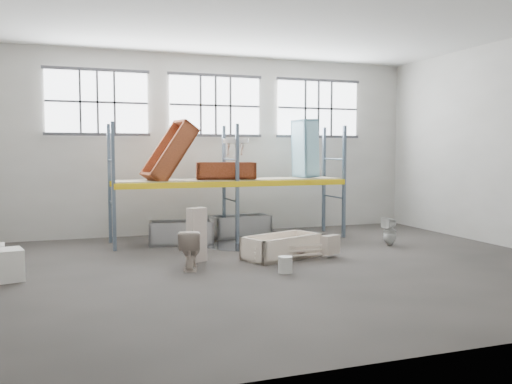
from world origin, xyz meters
name	(u,v)px	position (x,y,z in m)	size (l,w,h in m)	color
floor	(281,269)	(0.00, 0.00, -0.05)	(12.00, 10.00, 0.10)	#46413C
ceiling	(282,11)	(0.00, 0.00, 5.05)	(12.00, 10.00, 0.10)	silver
wall_back	(215,145)	(0.00, 5.05, 2.50)	(12.00, 0.10, 5.00)	#A29F95
wall_front	(453,135)	(0.00, -5.05, 2.50)	(12.00, 0.10, 5.00)	#B5B1A8
window_left	(97,102)	(-3.20, 4.94, 3.60)	(2.60, 0.04, 1.60)	white
window_mid	(215,106)	(0.00, 4.94, 3.60)	(2.60, 0.04, 1.60)	white
window_right	(318,109)	(3.20, 4.94, 3.60)	(2.60, 0.04, 1.60)	white
rack_upright_la	(114,187)	(-3.00, 2.90, 1.50)	(0.08, 0.08, 3.00)	slate
rack_upright_lb	(109,184)	(-3.00, 4.10, 1.50)	(0.08, 0.08, 3.00)	slate
rack_upright_ma	(237,184)	(0.00, 2.90, 1.50)	(0.08, 0.08, 3.00)	slate
rack_upright_mb	(224,181)	(0.00, 4.10, 1.50)	(0.08, 0.08, 3.00)	slate
rack_upright_ra	(344,182)	(3.00, 2.90, 1.50)	(0.08, 0.08, 3.00)	slate
rack_upright_rb	(324,180)	(3.00, 4.10, 1.50)	(0.08, 0.08, 3.00)	slate
rack_beam_front	(237,184)	(0.00, 2.90, 1.50)	(6.00, 0.10, 0.14)	yellow
rack_beam_back	(224,181)	(0.00, 4.10, 1.50)	(6.00, 0.10, 0.14)	yellow
shelf_deck	(230,180)	(0.00, 3.50, 1.58)	(5.90, 1.10, 0.03)	gray
wet_patch	(240,245)	(0.00, 2.70, 0.00)	(1.80, 1.80, 0.00)	black
bathtub_beige	(281,247)	(0.34, 0.81, 0.25)	(1.70, 0.80, 0.50)	beige
cistern_spare	(330,245)	(1.37, 0.51, 0.28)	(0.43, 0.21, 0.41)	#C3B2A1
sink_in_tub	(298,252)	(0.63, 0.60, 0.16)	(0.41, 0.41, 0.14)	#F4D0C7
toilet_beige	(190,249)	(-1.77, 0.39, 0.39)	(0.44, 0.77, 0.78)	beige
cistern_tall	(197,235)	(-1.48, 1.07, 0.57)	(0.37, 0.24, 1.14)	#C1AFA3
toilet_white	(390,231)	(3.47, 1.41, 0.35)	(0.32, 0.32, 0.70)	silver
steel_tub_left	(181,233)	(-1.35, 3.29, 0.29)	(1.58, 0.74, 0.58)	#A8ABAF
steel_tub_right	(240,226)	(0.40, 3.94, 0.29)	(1.59, 0.74, 0.58)	#B8BDC1
rust_tub_flat	(226,171)	(-0.15, 3.42, 1.82)	(1.50, 0.70, 0.42)	maroon
rust_tub_tilted	(170,152)	(-1.59, 3.45, 2.29)	(1.65, 0.77, 0.46)	#994320
sink_on_shelf	(236,160)	(0.05, 3.17, 2.09)	(0.66, 0.51, 0.59)	silver
blue_tub_upright	(305,148)	(2.16, 3.59, 2.40)	(1.56, 0.73, 0.44)	#8DC9E0
bucket	(285,265)	(-0.13, -0.56, 0.16)	(0.27, 0.27, 0.31)	beige
carton_near	(3,265)	(-5.15, 0.53, 0.28)	(0.66, 0.57, 0.57)	white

